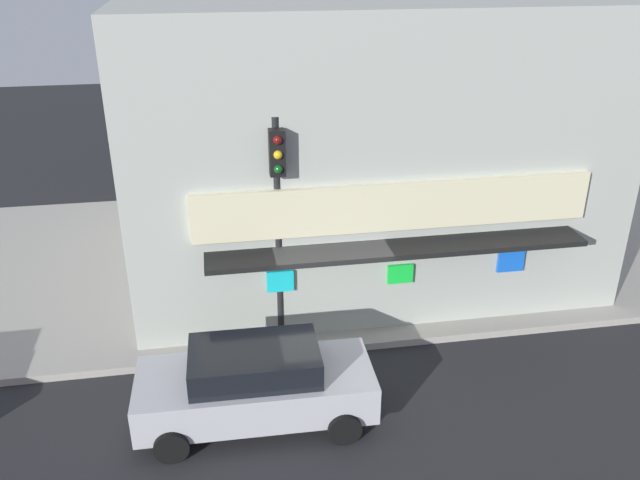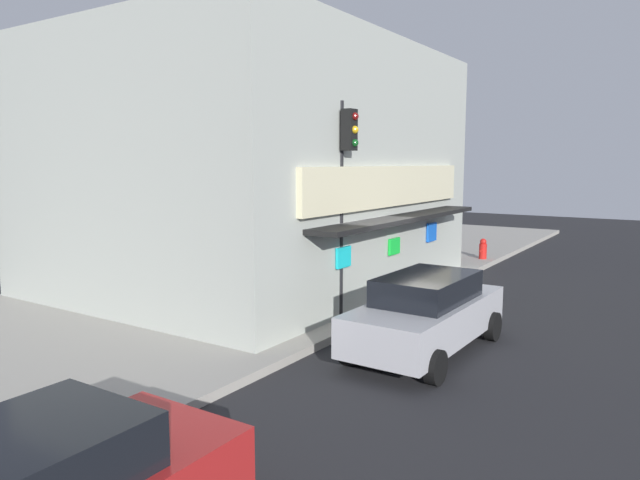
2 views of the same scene
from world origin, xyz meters
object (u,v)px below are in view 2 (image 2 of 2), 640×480
(trash_can, at_px, (431,258))
(pedestrian, at_px, (265,283))
(parked_car_silver, at_px, (427,313))
(traffic_light, at_px, (343,181))
(potted_plant_by_doorway, at_px, (356,263))
(fire_hydrant, at_px, (483,249))

(trash_can, height_order, pedestrian, pedestrian)
(trash_can, distance_m, parked_car_silver, 8.48)
(traffic_light, xyz_separation_m, trash_can, (7.08, 0.67, -2.87))
(pedestrian, xyz_separation_m, potted_plant_by_doorway, (5.61, 0.74, -0.41))
(traffic_light, distance_m, fire_hydrant, 10.94)
(traffic_light, distance_m, pedestrian, 3.03)
(pedestrian, height_order, parked_car_silver, pedestrian)
(potted_plant_by_doorway, relative_size, parked_car_silver, 0.21)
(potted_plant_by_doorway, bearing_deg, pedestrian, -172.46)
(potted_plant_by_doorway, bearing_deg, fire_hydrant, -19.30)
(traffic_light, distance_m, parked_car_silver, 3.72)
(fire_hydrant, xyz_separation_m, potted_plant_by_doorway, (-6.21, 2.18, 0.14))
(parked_car_silver, bearing_deg, potted_plant_by_doorway, 42.03)
(pedestrian, height_order, potted_plant_by_doorway, pedestrian)
(pedestrian, bearing_deg, fire_hydrant, -6.91)
(traffic_light, height_order, pedestrian, traffic_light)
(traffic_light, bearing_deg, pedestrian, 133.05)
(trash_can, bearing_deg, fire_hydrant, -12.00)
(traffic_light, bearing_deg, trash_can, 5.43)
(fire_hydrant, relative_size, potted_plant_by_doorway, 0.83)
(parked_car_silver, bearing_deg, fire_hydrant, 12.11)
(trash_can, bearing_deg, parked_car_silver, -158.05)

